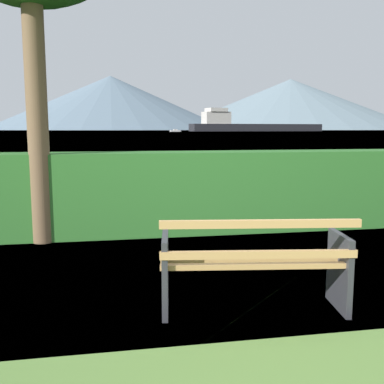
% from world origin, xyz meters
% --- Properties ---
extents(ground_plane, '(1400.00, 1400.00, 0.00)m').
position_xyz_m(ground_plane, '(0.00, 0.00, 0.00)').
color(ground_plane, '#567A38').
extents(water_surface, '(620.00, 620.00, 0.00)m').
position_xyz_m(water_surface, '(0.00, 309.42, 0.00)').
color(water_surface, '#6B8EA3').
rests_on(water_surface, ground_plane).
extents(park_bench, '(1.68, 0.78, 0.87)m').
position_xyz_m(park_bench, '(-0.01, -0.06, 0.42)').
color(park_bench, tan).
rests_on(park_bench, ground_plane).
extents(hedge_row, '(10.34, 0.75, 1.23)m').
position_xyz_m(hedge_row, '(0.00, 3.10, 0.62)').
color(hedge_row, '#2D6B28').
rests_on(hedge_row, ground_plane).
extents(cargo_ship_large, '(86.46, 23.68, 13.60)m').
position_xyz_m(cargo_ship_large, '(81.09, 261.54, 3.80)').
color(cargo_ship_large, '#232328').
rests_on(cargo_ship_large, water_surface).
extents(tender_far, '(5.79, 2.98, 1.29)m').
position_xyz_m(tender_far, '(31.81, 228.13, 0.47)').
color(tender_far, silver).
rests_on(tender_far, water_surface).
extents(distant_hills, '(857.92, 386.21, 70.67)m').
position_xyz_m(distant_hills, '(32.63, 584.30, 33.63)').
color(distant_hills, slate).
rests_on(distant_hills, ground_plane).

